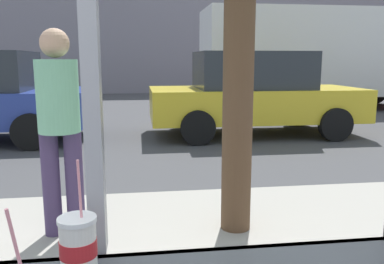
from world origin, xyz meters
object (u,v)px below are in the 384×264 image
soda_cup_right (78,247)px  box_truck (313,56)px  pedestrian (59,120)px  parked_car_yellow (254,93)px

soda_cup_right → box_truck: 12.36m
box_truck → pedestrian: 10.73m
box_truck → soda_cup_right: bearing=-117.0°
parked_car_yellow → box_truck: bearing=52.9°
soda_cup_right → pedestrian: (-0.45, 2.15, 0.03)m
parked_car_yellow → box_truck: 5.18m
box_truck → parked_car_yellow: bearing=-127.1°
parked_car_yellow → box_truck: (3.09, 4.09, 0.80)m
pedestrian → parked_car_yellow: bearing=58.1°
parked_car_yellow → pedestrian: bearing=-121.9°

